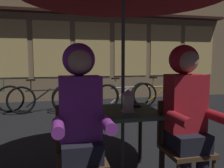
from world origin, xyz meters
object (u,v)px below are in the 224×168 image
cafe_table (123,120)px  bicycle_second (44,98)px  bicycle_third (87,98)px  chair_right (182,142)px  bicycle_fifth (163,94)px  book (131,105)px  bicycle_fourth (125,95)px  person_right_hooded (187,106)px  chair_left (80,151)px  person_left_hooded (80,111)px  lantern (128,100)px

cafe_table → bicycle_second: bicycle_second is taller
bicycle_second → bicycle_third: size_ratio=0.99×
chair_right → bicycle_fifth: 4.22m
book → bicycle_fourth: bearing=86.3°
person_right_hooded → book: (-0.34, 0.59, -0.09)m
bicycle_second → bicycle_fourth: bearing=1.5°
cafe_table → chair_left: (-0.48, -0.37, -0.15)m
book → chair_left: bearing=-127.5°
chair_left → book: chair_left is taller
bicycle_fifth → cafe_table: bearing=-121.4°
person_left_hooded → book: size_ratio=7.00×
bicycle_third → book: bearing=-88.0°
person_right_hooded → bicycle_fourth: person_right_hooded is taller
cafe_table → chair_left: 0.62m
bicycle_fourth → bicycle_fifth: 1.07m
bicycle_second → bicycle_third: bearing=-8.3°
person_left_hooded → person_right_hooded: bearing=0.0°
person_right_hooded → bicycle_third: size_ratio=0.84×
chair_right → book: 0.69m
person_right_hooded → bicycle_fifth: size_ratio=0.83×
lantern → person_left_hooded: size_ratio=0.17×
person_left_hooded → bicycle_second: (-0.51, 3.92, -0.50)m
lantern → person_left_hooded: (-0.50, -0.32, -0.01)m
bicycle_second → person_right_hooded: bearing=-69.4°
lantern → book: 0.32m
chair_right → bicycle_second: size_ratio=0.52×
lantern → chair_left: (-0.50, -0.26, -0.37)m
person_right_hooded → bicycle_fourth: 4.04m
lantern → chair_left: bearing=-152.3°
bicycle_second → bicycle_fourth: same height
person_left_hooded → bicycle_fifth: size_ratio=0.83×
bicycle_second → book: bearing=-71.1°
person_right_hooded → bicycle_fourth: bearing=81.6°
lantern → chair_right: bearing=-30.0°
chair_left → bicycle_fifth: size_ratio=0.52×
cafe_table → person_left_hooded: size_ratio=0.53×
bicycle_second → book: (1.13, -3.32, 0.41)m
chair_right → bicycle_fourth: size_ratio=0.53×
lantern → bicycle_fourth: bearing=74.0°
cafe_table → lantern: 0.25m
chair_left → chair_right: bearing=0.0°
lantern → book: lantern is taller
chair_left → bicycle_third: 3.75m
bicycle_third → book: bicycle_third is taller
cafe_table → bicycle_fourth: bicycle_fourth is taller
cafe_table → lantern: size_ratio=3.20×
chair_left → chair_right: same height
bicycle_second → bicycle_third: (1.02, -0.15, 0.00)m
person_left_hooded → person_right_hooded: same height
cafe_table → bicycle_fifth: (2.14, 3.50, -0.29)m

